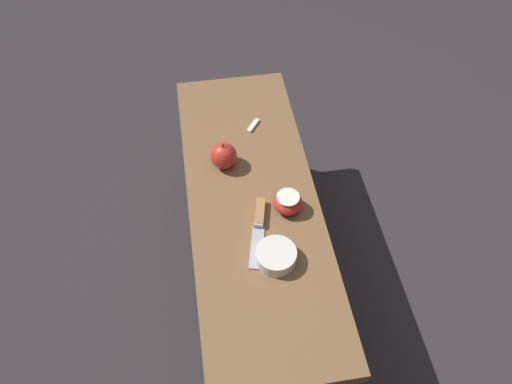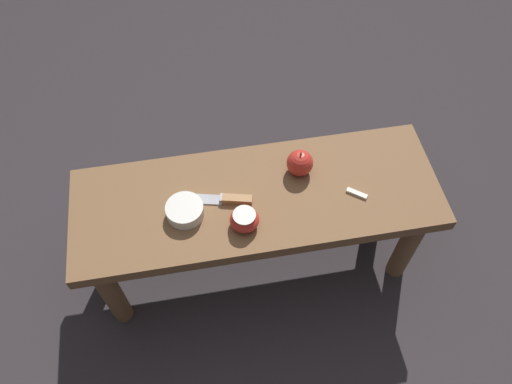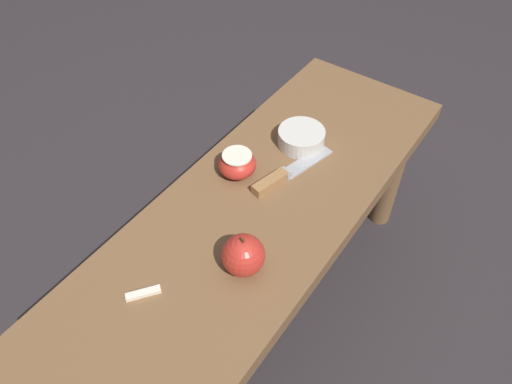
# 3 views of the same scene
# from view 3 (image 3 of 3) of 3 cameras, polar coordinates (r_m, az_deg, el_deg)

# --- Properties ---
(ground_plane) EXTENTS (8.00, 8.00, 0.00)m
(ground_plane) POSITION_cam_3_polar(r_m,az_deg,el_deg) (1.31, 0.20, -13.19)
(ground_plane) COLOR #2D282B
(wooden_bench) EXTENTS (1.04, 0.36, 0.40)m
(wooden_bench) POSITION_cam_3_polar(r_m,az_deg,el_deg) (1.04, 0.25, -4.20)
(wooden_bench) COLOR brown
(wooden_bench) RESTS_ON ground_plane
(knife) EXTENTS (0.21, 0.08, 0.02)m
(knife) POSITION_cam_3_polar(r_m,az_deg,el_deg) (1.03, 2.94, 1.83)
(knife) COLOR #9EA0A5
(knife) RESTS_ON wooden_bench
(apple_whole) EXTENTS (0.08, 0.08, 0.09)m
(apple_whole) POSITION_cam_3_polar(r_m,az_deg,el_deg) (0.86, -1.46, -7.23)
(apple_whole) COLOR red
(apple_whole) RESTS_ON wooden_bench
(apple_cut) EXTENTS (0.08, 0.08, 0.05)m
(apple_cut) POSITION_cam_3_polar(r_m,az_deg,el_deg) (1.03, -2.15, 3.24)
(apple_cut) COLOR red
(apple_cut) RESTS_ON wooden_bench
(apple_slice_near_knife) EXTENTS (0.06, 0.05, 0.01)m
(apple_slice_near_knife) POSITION_cam_3_polar(r_m,az_deg,el_deg) (0.88, -12.77, -11.21)
(apple_slice_near_knife) COLOR white
(apple_slice_near_knife) RESTS_ON wooden_bench
(bowl) EXTENTS (0.10, 0.10, 0.04)m
(bowl) POSITION_cam_3_polar(r_m,az_deg,el_deg) (1.10, 5.20, 6.22)
(bowl) COLOR silver
(bowl) RESTS_ON wooden_bench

